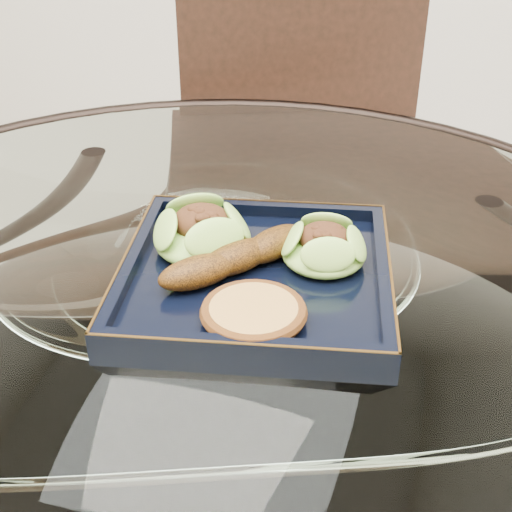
# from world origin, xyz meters

# --- Properties ---
(dining_table) EXTENTS (1.13, 1.13, 0.77)m
(dining_table) POSITION_xyz_m (-0.00, -0.00, 0.60)
(dining_table) COLOR white
(dining_table) RESTS_ON ground
(dining_chair) EXTENTS (0.60, 0.60, 1.06)m
(dining_chair) POSITION_xyz_m (-0.01, 0.53, 0.59)
(dining_chair) COLOR #321910
(dining_chair) RESTS_ON ground
(navy_plate) EXTENTS (0.32, 0.32, 0.02)m
(navy_plate) POSITION_xyz_m (0.05, -0.00, 0.77)
(navy_plate) COLOR black
(navy_plate) RESTS_ON dining_table
(lettuce_wrap_left) EXTENTS (0.12, 0.12, 0.04)m
(lettuce_wrap_left) POSITION_xyz_m (-0.01, 0.02, 0.80)
(lettuce_wrap_left) COLOR #659F2E
(lettuce_wrap_left) RESTS_ON navy_plate
(lettuce_wrap_right) EXTENTS (0.10, 0.10, 0.03)m
(lettuce_wrap_right) POSITION_xyz_m (0.11, 0.04, 0.80)
(lettuce_wrap_right) COLOR #54902A
(lettuce_wrap_right) RESTS_ON navy_plate
(roasted_plantain) EXTENTS (0.13, 0.15, 0.03)m
(roasted_plantain) POSITION_xyz_m (0.03, -0.00, 0.80)
(roasted_plantain) COLOR #5C3209
(roasted_plantain) RESTS_ON navy_plate
(crumb_patty) EXTENTS (0.10, 0.10, 0.02)m
(crumb_patty) POSITION_xyz_m (0.07, -0.08, 0.79)
(crumb_patty) COLOR #C68D42
(crumb_patty) RESTS_ON navy_plate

